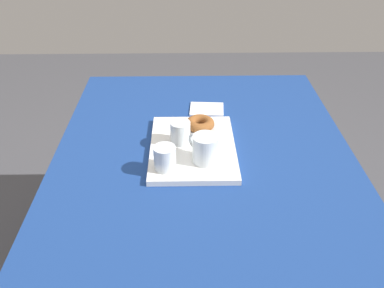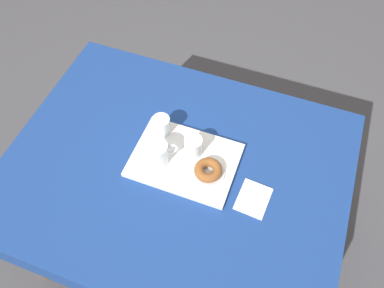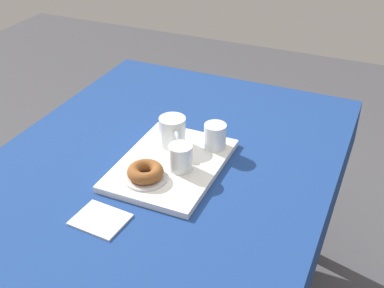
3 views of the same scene
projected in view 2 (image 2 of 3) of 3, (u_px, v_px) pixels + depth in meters
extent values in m
plane|color=#47474C|center=(180.00, 237.00, 2.16)|extent=(6.00, 6.00, 0.00)
cube|color=navy|center=(175.00, 170.00, 1.54)|extent=(1.34, 1.04, 0.03)
cube|color=navy|center=(216.00, 91.00, 1.88)|extent=(1.34, 0.01, 0.14)
cube|color=navy|center=(38.00, 134.00, 1.74)|extent=(0.01, 1.04, 0.14)
cube|color=navy|center=(338.00, 234.00, 1.48)|extent=(0.01, 1.04, 0.14)
cylinder|color=brown|center=(23.00, 251.00, 1.74)|extent=(0.06, 0.06, 0.73)
cylinder|color=brown|center=(111.00, 110.00, 2.19)|extent=(0.06, 0.06, 0.73)
cylinder|color=brown|center=(315.00, 173.00, 1.97)|extent=(0.06, 0.06, 0.73)
cube|color=white|center=(185.00, 160.00, 1.53)|extent=(0.41, 0.30, 0.02)
cylinder|color=white|center=(157.00, 153.00, 1.48)|extent=(0.09, 0.09, 0.10)
cylinder|color=#84380F|center=(157.00, 155.00, 1.49)|extent=(0.07, 0.07, 0.07)
torus|color=white|center=(171.00, 149.00, 1.49)|extent=(0.05, 0.05, 0.06)
cylinder|color=white|center=(193.00, 146.00, 1.51)|extent=(0.07, 0.07, 0.08)
cylinder|color=silver|center=(193.00, 148.00, 1.52)|extent=(0.06, 0.06, 0.04)
cylinder|color=white|center=(161.00, 125.00, 1.56)|extent=(0.07, 0.07, 0.08)
cylinder|color=silver|center=(162.00, 127.00, 1.57)|extent=(0.06, 0.06, 0.06)
cylinder|color=silver|center=(208.00, 173.00, 1.48)|extent=(0.13, 0.13, 0.01)
torus|color=brown|center=(208.00, 170.00, 1.47)|extent=(0.11, 0.11, 0.04)
cube|color=white|center=(253.00, 199.00, 1.45)|extent=(0.12, 0.14, 0.01)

